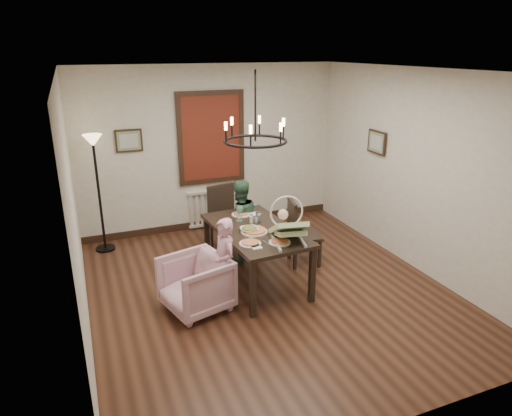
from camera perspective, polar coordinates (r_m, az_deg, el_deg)
room_shell at (r=5.93m, az=0.27°, el=3.35°), size 4.51×5.00×2.81m
dining_table at (r=6.06m, az=-0.08°, el=-3.32°), size 1.05×1.73×0.78m
chair_far at (r=7.08m, az=-3.58°, el=-1.44°), size 0.54×0.54×1.05m
chair_right at (r=6.70m, az=6.13°, el=-2.96°), size 0.53×0.53×1.01m
armchair at (r=5.64m, az=-7.54°, el=-9.40°), size 0.91×0.90×0.68m
elderly_woman at (r=5.63m, az=-3.97°, el=-7.79°), size 0.27×0.38×0.95m
seated_man at (r=6.77m, az=-2.06°, el=-2.47°), size 0.55×0.46×1.04m
baby_bouncer at (r=5.59m, az=4.05°, el=-2.27°), size 0.55×0.68×0.40m
salad_bowl at (r=5.91m, az=-0.84°, el=-2.70°), size 0.28×0.28×0.07m
pizza_platter at (r=5.90m, az=-0.24°, el=-2.88°), size 0.35×0.35×0.04m
drinking_glass at (r=6.09m, az=-0.05°, el=-1.69°), size 0.06×0.06×0.13m
window_blinds at (r=7.81m, az=-5.62°, el=8.72°), size 1.00×0.03×1.40m
radiator at (r=8.15m, az=-5.37°, el=0.08°), size 0.92×0.12×0.62m
picture_back at (r=7.55m, az=-15.61°, el=8.11°), size 0.42×0.03×0.36m
picture_right at (r=7.39m, az=14.86°, el=7.95°), size 0.03×0.42×0.36m
floor_lamp at (r=7.38m, az=-19.00°, el=1.47°), size 0.30×0.30×1.80m
chandelier at (r=5.70m, az=-0.08°, el=8.37°), size 0.80×0.80×0.04m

